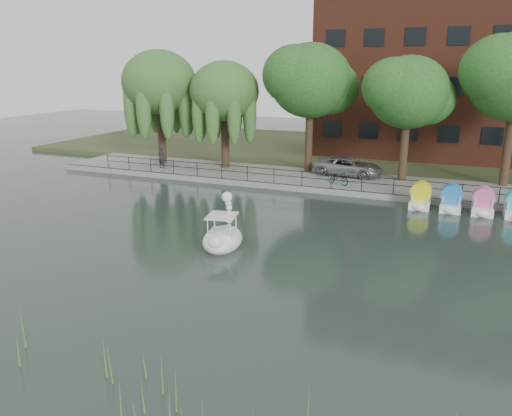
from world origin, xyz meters
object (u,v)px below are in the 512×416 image
Objects in this scene: bicycle at (338,177)px; pedestrian at (162,156)px; minivan at (349,165)px; swan_boat at (223,235)px.

pedestrian is at bearing 115.76° from bicycle.
pedestrian is at bearing 104.81° from minivan.
swan_boat is (11.71, -13.03, -0.86)m from pedestrian.
swan_boat is (-2.38, -12.81, -0.38)m from bicycle.
bicycle is (-0.05, -3.03, -0.28)m from minivan.
pedestrian is (-14.08, 0.22, 0.49)m from bicycle.
swan_boat reaches higher than minivan.
swan_boat is at bearing 139.93° from pedestrian.
minivan reaches higher than bicycle.
bicycle is at bearing -172.91° from pedestrian.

